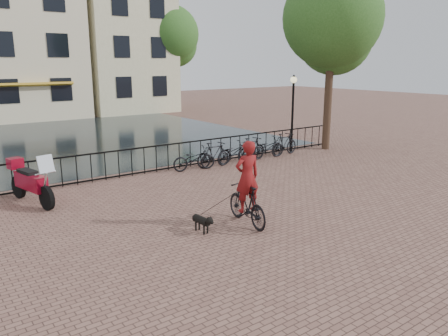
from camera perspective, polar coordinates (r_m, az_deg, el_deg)
ground at (r=10.29m, az=10.07°, el=-9.71°), size 100.00×100.00×0.00m
canal_water at (r=25.07m, az=-19.74°, el=3.53°), size 20.00×20.00×0.00m
railing at (r=16.41m, az=-10.37°, el=0.95°), size 20.00×0.05×1.02m
canal_house_mid at (r=37.24m, az=-25.63°, el=15.18°), size 8.00×9.50×11.80m
canal_house_right at (r=39.67m, az=-13.88°, el=17.00°), size 7.00×9.00×13.30m
tree_near_right at (r=21.28m, az=13.99°, el=18.45°), size 4.48×4.48×8.24m
tree_far_right at (r=38.50m, az=-7.02°, el=16.95°), size 4.76×4.76×8.76m
lamp_post at (r=19.99m, az=9.00°, el=8.68°), size 0.30×0.30×3.45m
cyclist at (r=10.99m, az=3.03°, el=-2.64°), size 0.87×1.91×2.54m
dog at (r=10.72m, az=-2.95°, el=-7.14°), size 0.29×0.73×0.48m
motorcycle at (r=13.84m, az=-23.96°, el=-1.07°), size 1.03×2.33×1.62m
parked_bike_0 at (r=16.76m, az=-3.93°, el=1.22°), size 1.79×0.86×0.90m
parked_bike_1 at (r=17.26m, az=-1.27°, el=1.78°), size 1.68×0.52×1.00m
parked_bike_2 at (r=17.82m, az=1.24°, el=1.99°), size 1.76×0.73×0.90m
parked_bike_3 at (r=18.39m, az=3.59°, el=2.49°), size 1.72×0.72×1.00m
parked_bike_4 at (r=19.01m, az=5.79°, el=2.66°), size 1.73×0.64×0.90m
parked_bike_5 at (r=19.64m, az=7.86°, el=3.10°), size 1.71×0.65×1.00m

